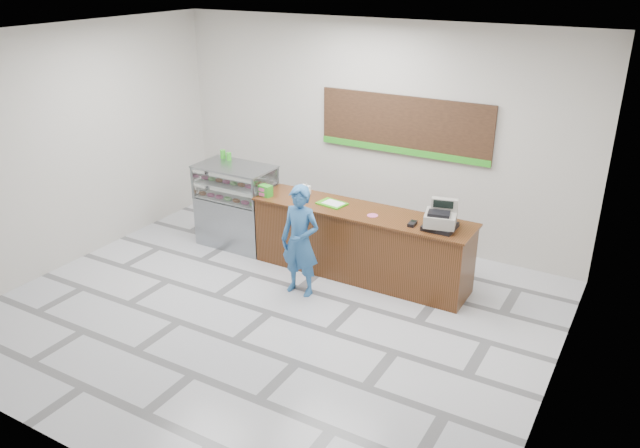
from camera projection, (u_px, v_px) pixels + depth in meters
The scene contains 16 objects.
floor at pixel (270, 313), 8.22m from camera, with size 7.00×7.00×0.00m, color #BBBBC0.
back_wall at pixel (372, 133), 9.93m from camera, with size 7.00×7.00×0.00m, color beige.
ceiling at pixel (260, 38), 6.85m from camera, with size 7.00×7.00×0.00m, color silver.
sales_counter at pixel (360, 243), 9.00m from camera, with size 3.26×0.76×1.03m.
display_case at pixel (236, 205), 9.96m from camera, with size 1.22×0.72×1.33m.
menu_board at pixel (404, 126), 9.57m from camera, with size 2.80×0.06×0.90m.
cash_register at pixel (441, 218), 8.16m from camera, with size 0.49×0.50×0.38m.
card_terminal at pixel (412, 224), 8.30m from camera, with size 0.09×0.18×0.04m, color black.
serving_tray at pixel (332, 203), 9.02m from camera, with size 0.44×0.35×0.02m.
napkin_box at pixel (304, 190), 9.38m from camera, with size 0.15×0.15×0.13m, color white.
straw_cup at pixel (307, 194), 9.25m from camera, with size 0.08×0.08×0.12m, color silver.
promo_box at pixel (266, 191), 9.30m from camera, with size 0.19×0.13×0.17m, color green.
donut_decal at pixel (373, 215), 8.62m from camera, with size 0.15×0.15×0.00m, color #D3528E.
green_cup_left at pixel (223, 154), 10.05m from camera, with size 0.09×0.09×0.14m, color green.
green_cup_right at pixel (229, 156), 9.96m from camera, with size 0.08×0.08×0.13m, color green.
customer at pixel (300, 241), 8.44m from camera, with size 0.57×0.37×1.57m, color #2D619A.
Camera 1 is at (4.12, -5.82, 4.31)m, focal length 35.00 mm.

